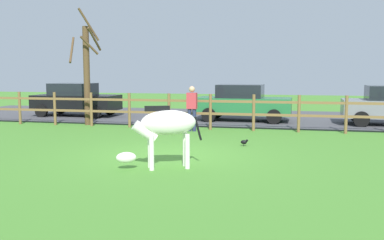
{
  "coord_description": "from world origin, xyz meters",
  "views": [
    {
      "loc": [
        2.99,
        -10.6,
        2.16
      ],
      "look_at": [
        0.41,
        0.95,
        0.82
      ],
      "focal_mm": 39.96,
      "sensor_mm": 36.0,
      "label": 1
    }
  ],
  "objects_px": {
    "zebra": "(165,127)",
    "parked_car_green": "(243,102)",
    "visitor_near_fence": "(192,106)",
    "parked_car_black": "(76,99)",
    "crow_on_grass": "(244,142)",
    "bare_tree": "(87,71)"
  },
  "relations": [
    {
      "from": "zebra",
      "to": "parked_car_green",
      "type": "xyz_separation_m",
      "value": [
        0.79,
        9.29,
        -0.08
      ]
    },
    {
      "from": "zebra",
      "to": "visitor_near_fence",
      "type": "bearing_deg",
      "value": 96.86
    },
    {
      "from": "crow_on_grass",
      "to": "parked_car_black",
      "type": "distance_m",
      "value": 10.77
    },
    {
      "from": "bare_tree",
      "to": "zebra",
      "type": "xyz_separation_m",
      "value": [
        5.27,
        -6.88,
        -1.25
      ]
    },
    {
      "from": "bare_tree",
      "to": "zebra",
      "type": "height_order",
      "value": "bare_tree"
    },
    {
      "from": "bare_tree",
      "to": "crow_on_grass",
      "type": "bearing_deg",
      "value": -28.43
    },
    {
      "from": "zebra",
      "to": "parked_car_green",
      "type": "distance_m",
      "value": 9.32
    },
    {
      "from": "visitor_near_fence",
      "to": "bare_tree",
      "type": "bearing_deg",
      "value": 169.06
    },
    {
      "from": "parked_car_green",
      "to": "zebra",
      "type": "bearing_deg",
      "value": -94.86
    },
    {
      "from": "zebra",
      "to": "visitor_near_fence",
      "type": "xyz_separation_m",
      "value": [
        -0.72,
        6.0,
        -0.02
      ]
    },
    {
      "from": "visitor_near_fence",
      "to": "parked_car_green",
      "type": "bearing_deg",
      "value": 65.35
    },
    {
      "from": "parked_car_green",
      "to": "visitor_near_fence",
      "type": "distance_m",
      "value": 3.62
    },
    {
      "from": "parked_car_black",
      "to": "visitor_near_fence",
      "type": "height_order",
      "value": "visitor_near_fence"
    },
    {
      "from": "zebra",
      "to": "crow_on_grass",
      "type": "relative_size",
      "value": 8.44
    },
    {
      "from": "crow_on_grass",
      "to": "parked_car_black",
      "type": "relative_size",
      "value": 0.05
    },
    {
      "from": "visitor_near_fence",
      "to": "parked_car_black",
      "type": "bearing_deg",
      "value": 151.04
    },
    {
      "from": "parked_car_green",
      "to": "parked_car_black",
      "type": "bearing_deg",
      "value": 177.85
    },
    {
      "from": "bare_tree",
      "to": "visitor_near_fence",
      "type": "height_order",
      "value": "bare_tree"
    },
    {
      "from": "zebra",
      "to": "visitor_near_fence",
      "type": "distance_m",
      "value": 6.04
    },
    {
      "from": "bare_tree",
      "to": "parked_car_green",
      "type": "distance_m",
      "value": 6.65
    },
    {
      "from": "bare_tree",
      "to": "crow_on_grass",
      "type": "xyz_separation_m",
      "value": [
        6.72,
        -3.64,
        -2.05
      ]
    },
    {
      "from": "bare_tree",
      "to": "parked_car_green",
      "type": "relative_size",
      "value": 1.13
    }
  ]
}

